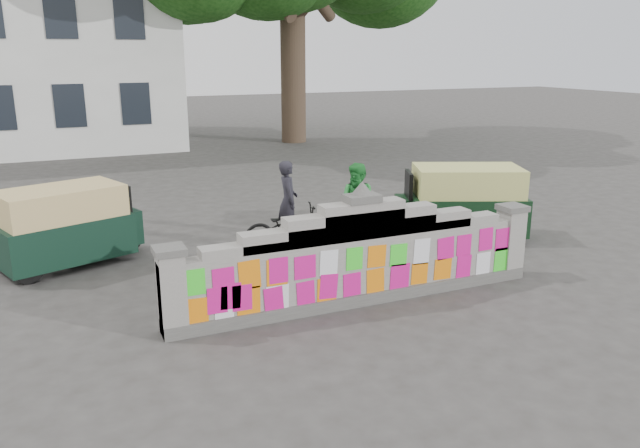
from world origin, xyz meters
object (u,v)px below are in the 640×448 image
object	(u,v)px
cyclist_bike	(289,228)
rickshaw_right	(463,201)
pedestrian	(359,205)
rickshaw_left	(67,225)
cyclist_rider	(288,212)

from	to	relation	value
cyclist_bike	rickshaw_right	world-z (taller)	rickshaw_right
pedestrian	rickshaw_left	bearing A→B (deg)	-147.15
pedestrian	rickshaw_right	bearing A→B (deg)	36.52
rickshaw_right	pedestrian	bearing A→B (deg)	14.79
cyclist_bike	rickshaw_left	distance (m)	4.26
cyclist_bike	rickshaw_left	bearing A→B (deg)	89.28
cyclist_bike	cyclist_rider	distance (m)	0.33
cyclist_rider	rickshaw_right	size ratio (longest dim) A/B	0.55
cyclist_rider	rickshaw_right	distance (m)	3.86
rickshaw_left	rickshaw_right	size ratio (longest dim) A/B	0.96
cyclist_rider	cyclist_bike	bearing A→B (deg)	-78.49
pedestrian	rickshaw_right	size ratio (longest dim) A/B	0.60
pedestrian	rickshaw_left	xyz separation A→B (m)	(-5.59, 1.22, -0.09)
pedestrian	rickshaw_right	world-z (taller)	pedestrian
cyclist_rider	pedestrian	xyz separation A→B (m)	(1.44, -0.32, 0.07)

